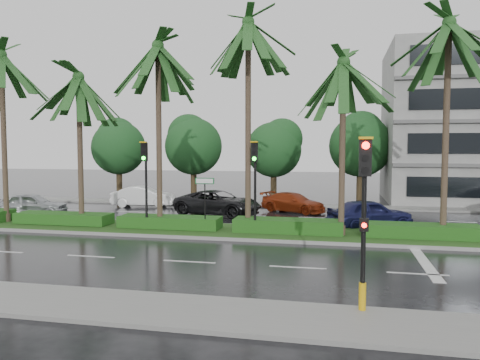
% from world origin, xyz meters
% --- Properties ---
extents(ground, '(120.00, 120.00, 0.00)m').
position_xyz_m(ground, '(0.00, 0.00, 0.00)').
color(ground, black).
rests_on(ground, ground).
extents(near_sidewalk, '(40.00, 2.40, 0.12)m').
position_xyz_m(near_sidewalk, '(0.00, -10.20, 0.06)').
color(near_sidewalk, slate).
rests_on(near_sidewalk, ground).
extents(far_sidewalk, '(40.00, 2.00, 0.12)m').
position_xyz_m(far_sidewalk, '(0.00, 12.00, 0.06)').
color(far_sidewalk, slate).
rests_on(far_sidewalk, ground).
extents(median, '(36.00, 4.00, 0.15)m').
position_xyz_m(median, '(0.00, 1.00, 0.08)').
color(median, gray).
rests_on(median, ground).
extents(hedge, '(35.20, 1.40, 0.60)m').
position_xyz_m(hedge, '(0.00, 1.00, 0.45)').
color(hedge, '#173F12').
rests_on(hedge, median).
extents(lane_markings, '(34.00, 13.06, 0.01)m').
position_xyz_m(lane_markings, '(3.04, -0.43, 0.01)').
color(lane_markings, silver).
rests_on(lane_markings, ground).
extents(palm_row, '(26.30, 4.20, 10.89)m').
position_xyz_m(palm_row, '(-1.25, 1.02, 8.39)').
color(palm_row, '#3D2D23').
rests_on(palm_row, median).
extents(signal_near, '(0.34, 0.45, 4.36)m').
position_xyz_m(signal_near, '(6.00, -9.39, 2.50)').
color(signal_near, black).
rests_on(signal_near, near_sidewalk).
extents(signal_median_left, '(0.34, 0.42, 4.36)m').
position_xyz_m(signal_median_left, '(-4.00, 0.30, 3.00)').
color(signal_median_left, black).
rests_on(signal_median_left, median).
extents(signal_median_right, '(0.34, 0.42, 4.36)m').
position_xyz_m(signal_median_right, '(1.50, 0.30, 3.00)').
color(signal_median_right, black).
rests_on(signal_median_right, median).
extents(street_sign, '(0.95, 0.09, 2.60)m').
position_xyz_m(street_sign, '(-1.00, 0.48, 2.12)').
color(street_sign, black).
rests_on(street_sign, median).
extents(bg_trees, '(32.71, 4.96, 7.17)m').
position_xyz_m(bg_trees, '(-0.23, 17.59, 4.46)').
color(bg_trees, '#312516').
rests_on(bg_trees, ground).
extents(car_silver, '(2.76, 4.51, 1.44)m').
position_xyz_m(car_silver, '(-13.13, 4.00, 0.72)').
color(car_silver, '#AFB3B7').
rests_on(car_silver, ground).
extents(car_white, '(2.40, 4.62, 1.45)m').
position_xyz_m(car_white, '(-8.30, 9.74, 0.72)').
color(car_white, white).
rests_on(car_white, ground).
extents(car_darkgrey, '(3.70, 5.93, 1.53)m').
position_xyz_m(car_darkgrey, '(-2.03, 6.92, 0.76)').
color(car_darkgrey, black).
rests_on(car_darkgrey, ground).
extents(car_red, '(3.44, 4.70, 1.26)m').
position_xyz_m(car_red, '(2.47, 9.10, 0.63)').
color(car_red, maroon).
rests_on(car_red, ground).
extents(car_blue, '(3.49, 4.78, 1.51)m').
position_xyz_m(car_blue, '(6.97, 4.00, 0.76)').
color(car_blue, '#1A1D4E').
rests_on(car_blue, ground).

